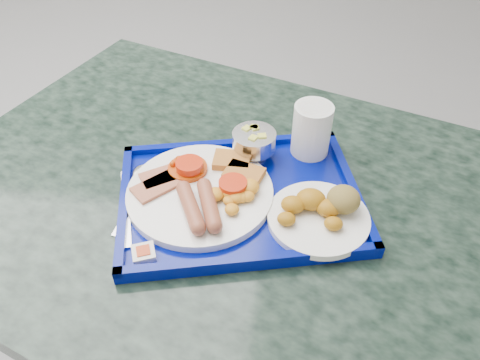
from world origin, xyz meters
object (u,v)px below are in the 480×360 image
Objects in this scene: table at (252,266)px; tray at (240,198)px; bread_plate at (321,211)px; fruit_bowl at (254,141)px; juice_cup at (312,128)px; main_plate at (204,190)px.

tray is at bearing -156.33° from table.
bread_plate is 0.20m from fruit_bowl.
juice_cup reaches higher than tray.
table is 2.95× the size of tray.
fruit_bowl reaches higher than main_plate.
main_plate is (-0.07, -0.01, 0.02)m from tray.
juice_cup is at bearing 55.01° from table.
tray is at bearing -128.99° from juice_cup.
table is at bearing -83.55° from fruit_bowl.
bread_plate is at bearing -20.65° from table.
main_plate reaches higher than tray.
main_plate is 0.15m from fruit_bowl.
bread_plate is (0.15, -0.04, 0.02)m from tray.
bread_plate is (0.12, -0.05, 0.24)m from table.
fruit_bowl is (-0.13, 0.15, 0.02)m from bread_plate.
juice_cup is (0.10, 0.14, 0.27)m from table.
bread_plate is 2.06× the size of fruit_bowl.
main_plate is at bearing -168.92° from table.
juice_cup is at bearing 97.56° from bread_plate.
table is 0.21m from tray.
bread_plate is at bearing -48.70° from fruit_bowl.
table is 13.84× the size of juice_cup.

